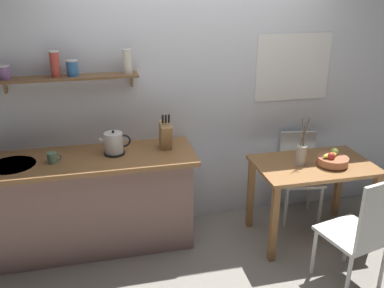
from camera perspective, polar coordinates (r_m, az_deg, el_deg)
The scene contains 12 objects.
ground_plane at distance 3.87m, azimuth 2.35°, elevation -14.42°, with size 14.00×14.00×0.00m, color gray.
back_wall at distance 3.92m, azimuth 3.04°, elevation 7.95°, with size 6.80×0.11×2.70m.
kitchen_counter at distance 3.80m, azimuth -13.72°, elevation -7.76°, with size 1.83×0.63×0.89m.
wall_shelf at distance 3.58m, azimuth -16.63°, elevation 9.46°, with size 1.13×0.20×0.34m.
dining_table at distance 3.91m, azimuth 16.23°, elevation -4.28°, with size 1.04×0.65×0.75m.
dining_chair_near at distance 3.42m, azimuth 22.45°, elevation -10.90°, with size 0.51×0.52×0.99m.
dining_chair_far at distance 4.30m, azimuth 14.46°, elevation -3.63°, with size 0.46×0.44×0.88m.
fruit_bowl at distance 3.85m, azimuth 18.78°, elevation -2.03°, with size 0.27×0.27×0.14m.
twig_vase at distance 3.77m, azimuth 14.83°, elevation -1.40°, with size 0.09×0.09×0.44m.
electric_kettle at distance 3.57m, azimuth -10.68°, elevation 0.05°, with size 0.26×0.18×0.21m.
knife_block at distance 3.62m, azimuth -3.67°, elevation 1.27°, with size 0.09×0.19×0.33m.
coffee_mug_by_sink at distance 3.55m, azimuth -18.68°, elevation -1.79°, with size 0.11×0.08×0.09m.
Camera 1 is at (-0.85, -3.01, 2.29)m, focal length 38.71 mm.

